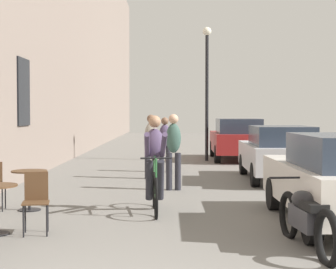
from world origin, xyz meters
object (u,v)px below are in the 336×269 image
(pedestrian_near, at_px, (173,147))
(pedestrian_far, at_px, (164,141))
(cafe_chair_mid_toward_street, at_px, (36,198))
(cyclist_on_bicycle, at_px, (154,166))
(pedestrian_mid, at_px, (151,143))
(parked_motorcycle, at_px, (306,218))
(cafe_table_far, at_px, (29,182))
(street_lamp, at_px, (206,76))
(parked_car_third, at_px, (237,139))
(parked_car_second, at_px, (278,152))

(pedestrian_near, bearing_deg, pedestrian_far, 93.27)
(cafe_chair_mid_toward_street, distance_m, cyclist_on_bicycle, 2.47)
(pedestrian_mid, xyz_separation_m, parked_motorcycle, (2.23, -7.63, -0.56))
(cafe_table_far, xyz_separation_m, street_lamp, (3.92, 10.37, 2.59))
(pedestrian_far, height_order, parked_car_third, pedestrian_far)
(cyclist_on_bicycle, xyz_separation_m, pedestrian_mid, (-0.22, 4.90, 0.16))
(pedestrian_near, distance_m, parked_motorcycle, 5.73)
(cafe_table_far, relative_size, pedestrian_mid, 0.42)
(cafe_table_far, bearing_deg, pedestrian_near, 44.89)
(pedestrian_far, xyz_separation_m, parked_car_third, (2.68, 4.22, -0.11))
(pedestrian_near, height_order, parked_motorcycle, pedestrian_near)
(pedestrian_far, distance_m, street_lamp, 4.72)
(cafe_table_far, distance_m, street_lamp, 11.39)
(cafe_chair_mid_toward_street, bearing_deg, pedestrian_mid, 77.63)
(cafe_chair_mid_toward_street, xyz_separation_m, cyclist_on_bicycle, (1.69, 1.79, 0.29))
(pedestrian_near, distance_m, pedestrian_mid, 2.25)
(pedestrian_mid, bearing_deg, cyclist_on_bicycle, -87.44)
(parked_car_second, xyz_separation_m, parked_motorcycle, (-1.09, -7.20, -0.34))
(cafe_chair_mid_toward_street, distance_m, pedestrian_far, 8.58)
(cafe_chair_mid_toward_street, xyz_separation_m, pedestrian_mid, (1.47, 6.69, 0.45))
(pedestrian_near, bearing_deg, cafe_table_far, -135.11)
(cafe_table_far, height_order, parked_car_third, parked_car_third)
(street_lamp, height_order, parked_car_second, street_lamp)
(street_lamp, bearing_deg, parked_car_third, 15.42)
(cyclist_on_bicycle, distance_m, pedestrian_near, 2.75)
(cafe_table_far, distance_m, pedestrian_near, 3.73)
(pedestrian_mid, relative_size, parked_car_third, 0.39)
(cyclist_on_bicycle, height_order, parked_car_third, cyclist_on_bicycle)
(cafe_chair_mid_toward_street, xyz_separation_m, cafe_table_far, (-0.58, 1.90, 0.00))
(pedestrian_mid, relative_size, street_lamp, 0.35)
(parked_car_second, bearing_deg, cafe_chair_mid_toward_street, -127.41)
(cafe_table_far, relative_size, pedestrian_far, 0.44)
(pedestrian_near, bearing_deg, parked_car_second, 32.46)
(cafe_chair_mid_toward_street, distance_m, parked_car_second, 7.88)
(pedestrian_mid, bearing_deg, parked_car_third, 62.77)
(street_lamp, distance_m, parked_motorcycle, 13.49)
(pedestrian_far, bearing_deg, cyclist_on_bicycle, -91.19)
(pedestrian_mid, relative_size, parked_car_second, 0.42)
(pedestrian_near, height_order, pedestrian_far, pedestrian_near)
(parked_motorcycle, bearing_deg, cafe_table_far, 146.40)
(cafe_chair_mid_toward_street, distance_m, pedestrian_mid, 6.86)
(cafe_chair_mid_toward_street, xyz_separation_m, pedestrian_near, (2.04, 4.51, 0.46))
(cafe_chair_mid_toward_street, distance_m, parked_motorcycle, 3.82)
(cafe_table_far, bearing_deg, parked_car_second, 39.09)
(cafe_chair_mid_toward_street, height_order, pedestrian_far, pedestrian_far)
(pedestrian_mid, height_order, street_lamp, street_lamp)
(cafe_chair_mid_toward_street, height_order, parked_car_third, parked_car_third)
(pedestrian_near, bearing_deg, cyclist_on_bicycle, -97.48)
(cyclist_on_bicycle, relative_size, parked_motorcycle, 0.82)
(parked_car_second, distance_m, parked_motorcycle, 7.28)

